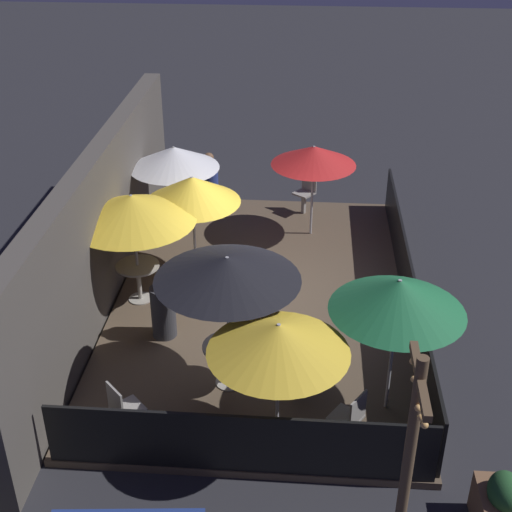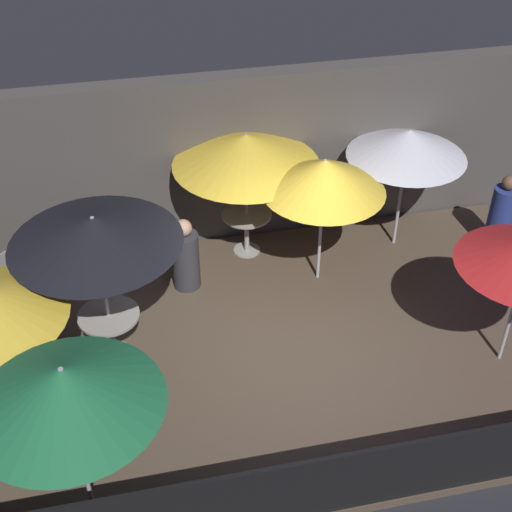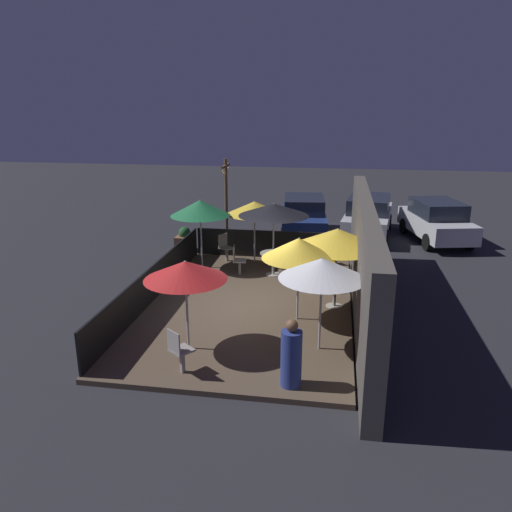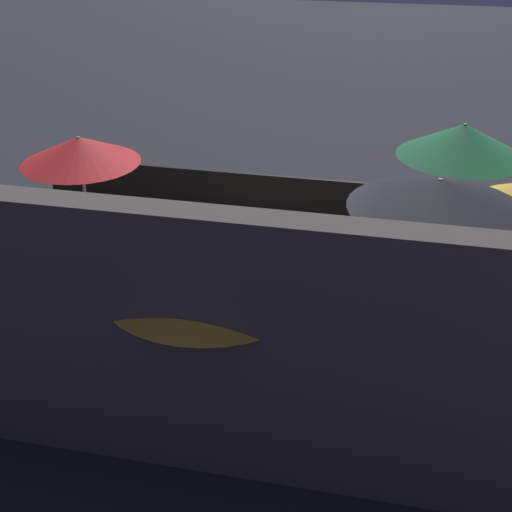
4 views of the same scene
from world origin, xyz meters
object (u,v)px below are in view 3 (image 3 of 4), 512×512
(patron_0, at_px, (312,273))
(planter_box, at_px, (185,240))
(patio_chair_0, at_px, (318,250))
(dining_table_0, at_px, (335,286))
(patio_umbrella_6, at_px, (185,270))
(parked_car_1, at_px, (368,215))
(patio_chair_3, at_px, (225,247))
(parked_car_2, at_px, (436,220))
(patron_1, at_px, (291,356))
(dining_table_1, at_px, (273,257))
(light_post, at_px, (226,198))
(patio_chair_2, at_px, (179,350))
(patio_umbrella_2, at_px, (322,268))
(patio_umbrella_3, at_px, (200,208))
(patio_umbrella_4, at_px, (255,208))
(patio_umbrella_5, at_px, (299,248))
(parked_car_0, at_px, (304,216))
(patio_umbrella_1, at_px, (274,210))
(patio_umbrella_0, at_px, (337,238))
(patio_chair_1, at_px, (238,259))

(patron_0, bearing_deg, planter_box, -12.01)
(patio_chair_0, bearing_deg, dining_table_0, 55.62)
(patio_umbrella_6, bearing_deg, parked_car_1, 158.23)
(patio_chair_3, bearing_deg, parked_car_2, 62.47)
(patio_chair_0, distance_m, patron_1, 7.54)
(dining_table_1, height_order, light_post, light_post)
(patio_chair_2, relative_size, patron_1, 0.70)
(patio_umbrella_2, xyz_separation_m, parked_car_2, (-10.05, 4.16, -1.13))
(patio_chair_3, distance_m, parked_car_2, 8.64)
(dining_table_1, xyz_separation_m, light_post, (-3.34, -2.21, 1.19))
(patio_umbrella_3, distance_m, dining_table_1, 2.80)
(patio_umbrella_2, relative_size, patron_1, 1.53)
(patio_umbrella_4, distance_m, patio_umbrella_5, 4.84)
(patio_chair_2, relative_size, parked_car_1, 0.20)
(dining_table_1, xyz_separation_m, patio_chair_0, (-1.28, 1.34, -0.06))
(patio_chair_3, relative_size, patron_0, 0.76)
(dining_table_1, bearing_deg, patio_umbrella_6, -13.23)
(patio_umbrella_4, height_order, patron_1, patio_umbrella_4)
(patio_umbrella_2, height_order, light_post, light_post)
(patio_umbrella_4, height_order, patio_chair_2, patio_umbrella_4)
(patio_umbrella_3, bearing_deg, patio_umbrella_6, 12.11)
(patio_umbrella_4, height_order, parked_car_0, patio_umbrella_4)
(parked_car_1, xyz_separation_m, parked_car_2, (0.48, 2.60, -0.00))
(patio_umbrella_1, bearing_deg, patio_chair_0, 133.75)
(patio_umbrella_0, distance_m, planter_box, 7.42)
(patio_umbrella_6, bearing_deg, patio_chair_1, 178.73)
(patio_umbrella_0, distance_m, patio_chair_2, 5.12)
(patron_1, bearing_deg, patio_chair_1, -22.80)
(parked_car_1, bearing_deg, patio_umbrella_1, -20.83)
(patio_chair_1, distance_m, patron_0, 2.57)
(patio_umbrella_2, height_order, patron_0, patio_umbrella_2)
(dining_table_1, bearing_deg, patio_umbrella_5, 17.59)
(dining_table_0, distance_m, patio_chair_3, 5.07)
(patio_chair_1, xyz_separation_m, light_post, (-3.49, -1.12, 1.26))
(patron_0, bearing_deg, patio_umbrella_5, 108.02)
(patio_chair_0, xyz_separation_m, parked_car_1, (-4.55, 1.84, 0.22))
(patio_umbrella_4, bearing_deg, patio_chair_1, -11.70)
(patron_1, distance_m, parked_car_0, 11.61)
(patio_umbrella_0, xyz_separation_m, patio_chair_1, (-2.11, -3.02, -1.38))
(patio_chair_2, relative_size, patron_0, 0.79)
(patio_umbrella_0, bearing_deg, patio_chair_2, -37.26)
(patio_umbrella_5, distance_m, patio_umbrella_6, 2.95)
(patio_umbrella_3, xyz_separation_m, patio_chair_3, (-0.82, 0.60, -1.48))
(patio_chair_1, xyz_separation_m, patio_chair_2, (6.04, 0.02, 0.03))
(parked_car_0, bearing_deg, parked_car_1, 95.84)
(patio_chair_1, relative_size, patron_0, 0.76)
(patio_chair_0, xyz_separation_m, parked_car_0, (-4.06, -0.76, 0.22))
(patio_umbrella_5, distance_m, parked_car_0, 8.62)
(patio_umbrella_6, relative_size, light_post, 0.61)
(patio_umbrella_6, distance_m, patron_0, 4.83)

